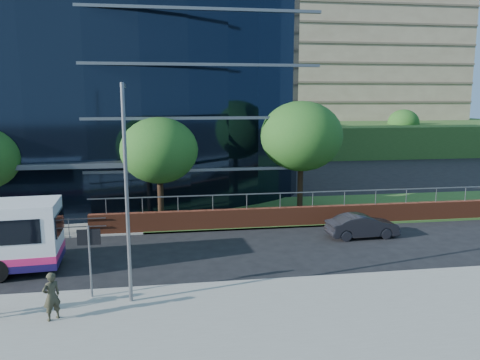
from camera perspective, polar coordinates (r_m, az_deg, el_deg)
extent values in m
cube|color=#2D511E|center=(35.09, 19.48, -3.04)|extent=(36.00, 8.00, 0.12)
cube|color=black|center=(44.54, -24.18, 9.61)|extent=(38.00, 16.00, 16.00)
cube|color=maroon|center=(29.98, 16.12, -3.96)|extent=(34.00, 0.40, 1.20)
cube|color=slate|center=(29.67, 16.25, -1.18)|extent=(34.00, 0.06, 0.06)
cube|color=#2D511E|center=(79.13, 9.25, 5.78)|extent=(60.00, 42.00, 4.00)
cube|color=gray|center=(81.38, 9.10, 16.48)|extent=(50.00, 12.00, 26.00)
cylinder|color=slate|center=(18.70, -17.80, -9.46)|extent=(0.08, 0.08, 2.80)
cube|color=black|center=(18.43, -17.95, -6.65)|extent=(0.85, 0.06, 0.60)
cylinder|color=black|center=(28.69, -9.65, -2.40)|extent=(0.36, 0.36, 3.08)
ellipsoid|color=#134317|center=(28.20, -9.83, 3.59)|extent=(4.62, 4.62, 3.93)
cylinder|color=black|center=(30.81, 7.34, -1.06)|extent=(0.36, 0.36, 3.52)
ellipsoid|color=#134317|center=(30.35, 7.48, 5.33)|extent=(5.28, 5.28, 4.49)
cylinder|color=black|center=(61.60, 6.75, 4.25)|extent=(0.36, 0.36, 3.08)
ellipsoid|color=#134317|center=(61.37, 6.80, 7.05)|extent=(4.62, 4.62, 3.93)
cylinder|color=black|center=(69.43, 19.16, 4.32)|extent=(0.36, 0.36, 2.86)
ellipsoid|color=#134317|center=(69.23, 19.29, 6.62)|extent=(4.29, 4.29, 3.65)
cylinder|color=slate|center=(17.25, -13.64, -1.91)|extent=(0.14, 0.14, 8.00)
cube|color=slate|center=(17.25, -14.08, 11.12)|extent=(0.15, 0.70, 0.12)
imported|color=black|center=(26.79, 14.67, -5.43)|extent=(4.00, 1.54, 1.30)
imported|color=#302F22|center=(17.52, -22.00, -13.00)|extent=(0.73, 0.70, 1.69)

